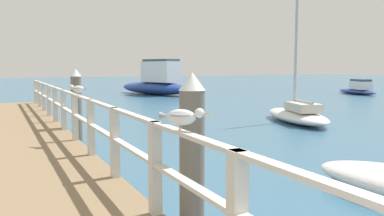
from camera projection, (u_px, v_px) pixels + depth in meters
name	position (u px, v px, depth m)	size (l,w,h in m)	color
pier_deck	(9.00, 147.00, 9.04)	(2.85, 19.86, 0.38)	#846B4C
pier_railing	(69.00, 108.00, 9.54)	(0.12, 18.38, 1.03)	beige
dock_piling_near	(192.00, 159.00, 4.39)	(0.29, 0.29, 1.94)	#6B6056
dock_piling_far	(77.00, 105.00, 10.70)	(0.29, 0.29, 1.94)	#6B6056
seagull_foreground	(182.00, 116.00, 3.67)	(0.39, 0.35, 0.21)	white
seagull_background	(78.00, 89.00, 8.31)	(0.34, 0.40, 0.21)	white
boat_0	(297.00, 114.00, 14.31)	(2.53, 4.35, 4.64)	white
boat_3	(157.00, 83.00, 28.67)	(4.34, 7.44, 2.54)	navy
boat_5	(358.00, 89.00, 29.13)	(2.51, 4.53, 1.11)	navy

